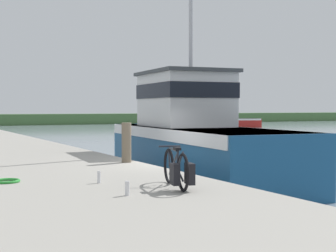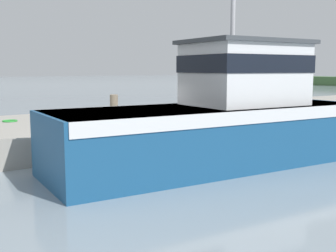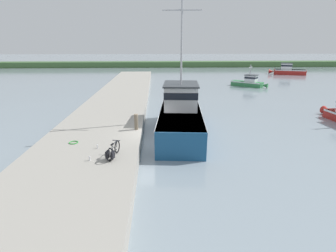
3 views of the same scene
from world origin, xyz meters
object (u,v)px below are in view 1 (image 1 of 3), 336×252
Objects in this scene: water_bottle_on_curb at (127,188)px; boat_blue_far at (231,120)px; bicycle_touring at (178,170)px; fishing_boat_main at (192,137)px; mooring_post at (126,143)px; boat_green_anchored at (197,128)px; water_bottle_by_bike at (99,177)px.

boat_blue_far is at bearing 54.19° from water_bottle_on_curb.
boat_blue_far is 4.48× the size of bicycle_touring.
fishing_boat_main is 46.75× the size of water_bottle_on_curb.
mooring_post is at bearing -142.44° from fishing_boat_main.
fishing_boat_main is 2.22× the size of boat_green_anchored.
mooring_post is 3.95m from water_bottle_by_bike.
bicycle_touring is at bearing -51.10° from water_bottle_by_bike.
water_bottle_on_curb is (-32.82, -45.48, 0.12)m from boat_blue_far.
boat_blue_far reaches higher than bicycle_touring.
mooring_post is (0.91, 4.71, 0.20)m from bicycle_touring.
boat_blue_far is at bearing 53.25° from water_bottle_by_bike.
boat_green_anchored is 21.02× the size of water_bottle_on_curb.
water_bottle_on_curb is at bearing -112.27° from mooring_post.
bicycle_touring is at bearing 8.35° from boat_green_anchored.
fishing_boat_main reaches higher than boat_green_anchored.
mooring_post is at bearing 5.16° from boat_green_anchored.
fishing_boat_main is at bearing 46.09° from water_bottle_by_bike.
boat_blue_far is at bearing 59.51° from fishing_boat_main.
mooring_post reaches higher than bicycle_touring.
fishing_boat_main is at bearing 8.60° from boat_green_anchored.
mooring_post is at bearing 59.56° from water_bottle_by_bike.
boat_blue_far is (27.50, 38.40, -0.49)m from fishing_boat_main.
boat_blue_far is 55.19m from bicycle_touring.
fishing_boat_main is 8.86m from water_bottle_on_curb.
boat_green_anchored is (13.11, 22.19, -0.71)m from fishing_boat_main.
mooring_post reaches higher than water_bottle_on_curb.
water_bottle_by_bike is at bearing -120.44° from mooring_post.
fishing_boat_main reaches higher than water_bottle_by_bike.
fishing_boat_main reaches higher than mooring_post.
fishing_boat_main is 1.51× the size of boat_blue_far.
boat_green_anchored reaches higher than boat_blue_far.
fishing_boat_main is at bearing 71.47° from bicycle_touring.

